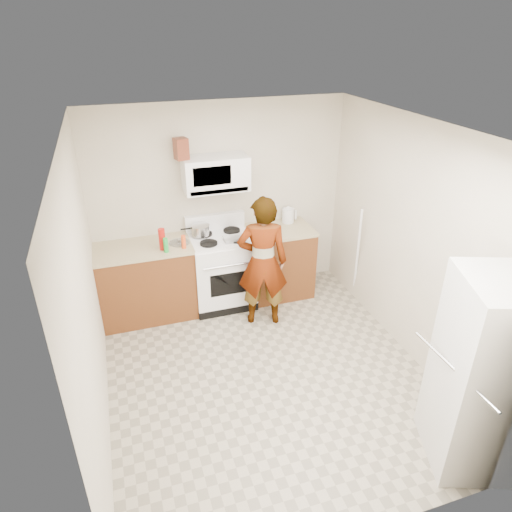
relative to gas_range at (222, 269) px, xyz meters
name	(u,v)px	position (x,y,z in m)	size (l,w,h in m)	color
floor	(267,373)	(0.10, -1.48, -0.49)	(3.60, 3.60, 0.00)	gray
back_wall	(221,203)	(0.10, 0.31, 0.76)	(3.20, 0.02, 2.50)	beige
right_wall	(416,246)	(1.69, -1.48, 0.76)	(0.02, 3.60, 2.50)	beige
cabinet_left	(147,283)	(-0.94, 0.01, -0.04)	(1.12, 0.62, 0.90)	brown
counter_left	(142,248)	(-0.94, 0.01, 0.43)	(1.14, 0.64, 0.04)	tan
cabinet_right	(279,262)	(0.78, 0.01, -0.04)	(0.80, 0.62, 0.90)	brown
counter_right	(280,230)	(0.78, 0.01, 0.43)	(0.82, 0.64, 0.04)	tan
gas_range	(222,269)	(0.00, 0.00, 0.00)	(0.76, 0.65, 1.13)	white
microwave	(215,173)	(0.00, 0.13, 1.21)	(0.76, 0.38, 0.40)	white
person	(263,262)	(0.36, -0.55, 0.32)	(0.59, 0.39, 1.61)	tan
fridge	(489,376)	(1.40, -2.94, 0.36)	(0.70, 0.70, 1.70)	#BABBB6
kettle	(288,216)	(0.96, 0.17, 0.54)	(0.16, 0.16, 0.19)	silver
jug	(181,149)	(-0.38, 0.12, 1.53)	(0.14, 0.14, 0.24)	#602717
saucepan	(200,230)	(-0.22, 0.10, 0.53)	(0.22, 0.22, 0.12)	#BCBCC1
tray	(234,239)	(0.13, -0.14, 0.47)	(0.25, 0.16, 0.05)	white
bottle_spray	(162,239)	(-0.71, -0.13, 0.58)	(0.08, 0.08, 0.26)	#B3140D
bottle_hot_sauce	(184,242)	(-0.48, -0.17, 0.53)	(0.05, 0.05, 0.16)	#E24A19
bottle_green_cap	(166,245)	(-0.69, -0.21, 0.54)	(0.05, 0.05, 0.17)	green
pot_lid	(179,242)	(-0.51, -0.02, 0.46)	(0.25, 0.25, 0.01)	white
broom	(357,254)	(1.65, -0.47, 0.18)	(0.03, 0.03, 1.33)	white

